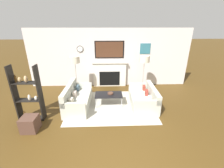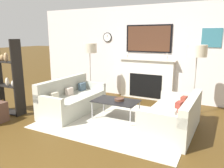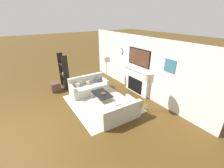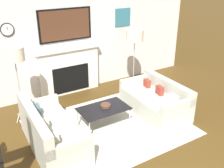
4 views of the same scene
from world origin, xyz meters
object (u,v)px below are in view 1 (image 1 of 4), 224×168
object	(u,v)px
decorative_bowl	(110,93)
floor_lamp_right	(144,59)
floor_lamp_left	(75,60)
ottoman	(30,124)
coffee_table	(109,95)
shelf_unit	(28,95)
couch_right	(144,99)
couch_left	(77,99)

from	to	relation	value
decorative_bowl	floor_lamp_right	bearing A→B (deg)	35.78
decorative_bowl	floor_lamp_left	xyz separation A→B (m)	(-1.43, 1.04, 1.02)
floor_lamp_left	floor_lamp_right	distance (m)	2.87
ottoman	coffee_table	bearing A→B (deg)	31.80
shelf_unit	couch_right	bearing A→B (deg)	11.17
couch_right	floor_lamp_left	world-z (taller)	floor_lamp_left
floor_lamp_left	shelf_unit	xyz separation A→B (m)	(-1.10, -1.91, -0.62)
shelf_unit	floor_lamp_left	bearing A→B (deg)	60.08
couch_left	floor_lamp_left	bearing A→B (deg)	99.98
couch_right	shelf_unit	xyz separation A→B (m)	(-3.75, -0.74, 0.59)
couch_right	floor_lamp_left	distance (m)	3.14
couch_right	coffee_table	xyz separation A→B (m)	(-1.30, 0.09, 0.13)
shelf_unit	ottoman	world-z (taller)	shelf_unit
floor_lamp_left	shelf_unit	bearing A→B (deg)	-119.92
floor_lamp_right	shelf_unit	bearing A→B (deg)	-154.32
ottoman	floor_lamp_right	bearing A→B (deg)	33.30
coffee_table	ottoman	xyz separation A→B (m)	(-2.26, -1.40, -0.18)
decorative_bowl	shelf_unit	world-z (taller)	shelf_unit
floor_lamp_right	shelf_unit	world-z (taller)	shelf_unit
ottoman	decorative_bowl	bearing A→B (deg)	31.68
couch_right	floor_lamp_right	size ratio (longest dim) A/B	0.99
ottoman	shelf_unit	bearing A→B (deg)	109.56
coffee_table	shelf_unit	distance (m)	2.64
coffee_table	floor_lamp_right	world-z (taller)	floor_lamp_right
couch_left	shelf_unit	distance (m)	1.61
floor_lamp_left	floor_lamp_right	bearing A→B (deg)	0.00
floor_lamp_right	couch_left	bearing A→B (deg)	-156.42
shelf_unit	floor_lamp_right	bearing A→B (deg)	25.68
decorative_bowl	coffee_table	bearing A→B (deg)	-152.64
coffee_table	couch_left	bearing A→B (deg)	-175.62
floor_lamp_right	decorative_bowl	bearing A→B (deg)	-144.22
decorative_bowl	shelf_unit	bearing A→B (deg)	-161.04
decorative_bowl	floor_lamp_left	size ratio (longest dim) A/B	0.13
floor_lamp_left	ottoman	size ratio (longest dim) A/B	3.76
couch_left	coffee_table	bearing A→B (deg)	4.38
floor_lamp_right	shelf_unit	size ratio (longest dim) A/B	0.93
coffee_table	ottoman	distance (m)	2.66
floor_lamp_left	couch_left	bearing A→B (deg)	-80.02
floor_lamp_left	ottoman	world-z (taller)	floor_lamp_left
couch_right	floor_lamp_left	bearing A→B (deg)	156.30
decorative_bowl	couch_left	bearing A→B (deg)	-174.27
couch_left	floor_lamp_right	bearing A→B (deg)	23.58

